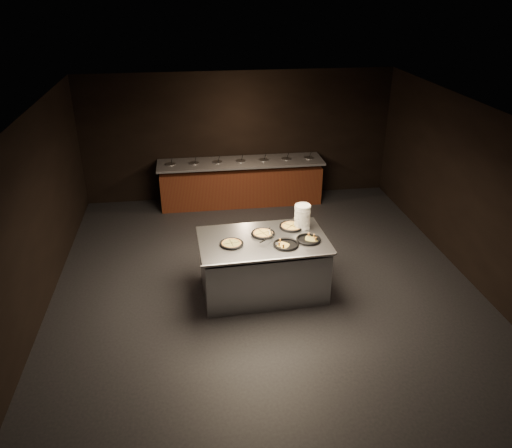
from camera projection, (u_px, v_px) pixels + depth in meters
The scene contains 11 objects.
room at pixel (266, 209), 7.75m from camera, with size 7.02×8.02×2.92m.
salad_bar at pixel (241, 185), 11.35m from camera, with size 3.70×0.83×1.18m.
serving_counter at pixel (263, 267), 8.09m from camera, with size 2.07×1.37×0.97m.
plate_stack at pixel (302, 216), 8.15m from camera, with size 0.26×0.26×0.40m, color silver.
pan_veggie_whole at pixel (232, 244), 7.69m from camera, with size 0.37×0.37×0.04m.
pan_cheese_whole at pixel (263, 233), 8.00m from camera, with size 0.38×0.38×0.04m.
pan_cheese_slices_a at pixel (292, 226), 8.23m from camera, with size 0.41×0.41×0.04m.
pan_cheese_slices_b at pixel (286, 244), 7.67m from camera, with size 0.40×0.40×0.04m.
pan_veggie_slices at pixel (308, 239), 7.82m from camera, with size 0.39×0.39×0.04m.
server_left at pixel (270, 233), 7.91m from camera, with size 0.13×0.31×0.15m.
server_right at pixel (269, 241), 7.65m from camera, with size 0.32×0.10×0.15m.
Camera 1 is at (-1.15, -6.96, 4.67)m, focal length 35.00 mm.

